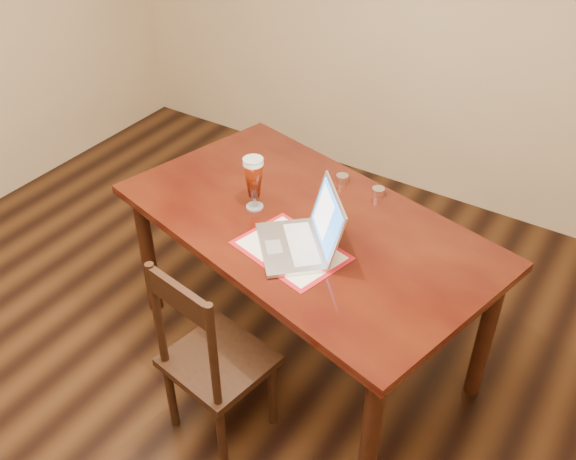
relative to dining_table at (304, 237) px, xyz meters
The scene contains 4 objects.
ground 1.08m from the dining_table, 107.83° to the right, with size 5.00×5.00×0.00m, color black.
room_shell 1.32m from the dining_table, 107.83° to the right, with size 4.51×5.01×2.71m.
dining_table is the anchor object (origin of this frame).
dining_chair 0.69m from the dining_table, 95.19° to the right, with size 0.46×0.45×0.96m.
Camera 1 is at (1.44, -1.23, 2.50)m, focal length 40.00 mm.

